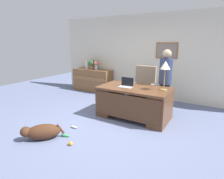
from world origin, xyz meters
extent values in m
plane|color=slate|center=(0.00, 0.00, 0.00)|extent=(12.00, 12.00, 0.00)
cube|color=beige|center=(0.00, 2.60, 1.35)|extent=(7.00, 0.12, 2.70)
cube|color=olive|center=(0.50, 2.52, 1.57)|extent=(0.66, 0.03, 0.49)
cube|color=gray|center=(0.50, 2.50, 1.57)|extent=(0.58, 0.01, 0.41)
cube|color=brown|center=(0.27, 0.70, 0.74)|extent=(1.70, 0.94, 0.05)
cube|color=brown|center=(-0.40, 0.70, 0.36)|extent=(0.36, 0.88, 0.72)
cube|color=brown|center=(0.94, 0.70, 0.36)|extent=(0.36, 0.88, 0.72)
cube|color=#4E2F1C|center=(0.27, 0.26, 0.39)|extent=(1.60, 0.04, 0.57)
cube|color=brown|center=(-2.16, 2.25, 0.41)|extent=(1.53, 0.48, 0.83)
cube|color=brown|center=(-2.16, 2.00, 0.51)|extent=(1.43, 0.02, 0.14)
cube|color=gray|center=(0.15, 1.53, 0.37)|extent=(0.60, 0.58, 0.18)
cylinder|color=black|center=(0.15, 1.53, 0.14)|extent=(0.10, 0.10, 0.28)
cylinder|color=black|center=(0.15, 1.53, 0.03)|extent=(0.52, 0.52, 0.05)
cube|color=gray|center=(0.15, 1.77, 0.81)|extent=(0.60, 0.12, 0.70)
cube|color=gray|center=(-0.11, 1.53, 0.57)|extent=(0.08, 0.50, 0.22)
cube|color=gray|center=(0.41, 1.53, 0.57)|extent=(0.08, 0.50, 0.22)
cylinder|color=#262323|center=(0.82, 1.34, 0.40)|extent=(0.26, 0.26, 0.80)
cylinder|color=navy|center=(0.82, 1.34, 1.12)|extent=(0.32, 0.32, 0.64)
sphere|color=tan|center=(0.82, 1.34, 1.55)|extent=(0.22, 0.22, 0.22)
ellipsoid|color=#472819|center=(-0.77, -1.19, 0.15)|extent=(0.66, 0.66, 0.30)
sphere|color=#472819|center=(-1.00, -1.41, 0.19)|extent=(0.20, 0.20, 0.20)
cylinder|color=#472819|center=(-0.55, -0.96, 0.17)|extent=(0.14, 0.14, 0.21)
cube|color=#B2B5BA|center=(0.07, 0.60, 0.78)|extent=(0.32, 0.22, 0.01)
cube|color=black|center=(0.07, 0.70, 0.89)|extent=(0.32, 0.01, 0.21)
cylinder|color=#9E8447|center=(0.95, 0.78, 0.78)|extent=(0.16, 0.16, 0.02)
cylinder|color=#9E8447|center=(0.95, 0.78, 1.02)|extent=(0.02, 0.02, 0.46)
cone|color=silver|center=(0.95, 0.78, 1.34)|extent=(0.22, 0.22, 0.18)
cylinder|color=#9FCBCF|center=(-1.98, 2.25, 0.91)|extent=(0.11, 0.11, 0.17)
sphere|color=#E4635B|center=(-1.98, 2.25, 1.07)|extent=(0.17, 0.17, 0.17)
cylinder|color=silver|center=(-2.41, 2.25, 0.98)|extent=(0.13, 0.13, 0.31)
cylinder|color=brown|center=(-2.17, 2.25, 0.90)|extent=(0.18, 0.18, 0.14)
sphere|color=#346733|center=(-2.17, 2.25, 1.07)|extent=(0.24, 0.24, 0.24)
sphere|color=orange|center=(-0.17, -1.10, 0.04)|extent=(0.08, 0.08, 0.08)
ellipsoid|color=green|center=(-0.48, -0.92, 0.03)|extent=(0.20, 0.11, 0.05)
ellipsoid|color=beige|center=(-0.59, -0.54, 0.03)|extent=(0.18, 0.06, 0.05)
camera|label=1|loc=(2.02, -3.28, 1.84)|focal=29.57mm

